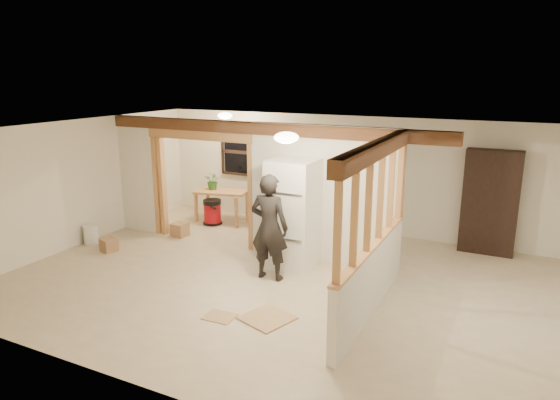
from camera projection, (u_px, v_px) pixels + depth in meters
The scene contains 28 objects.
floor at pixel (283, 282), 8.29m from camera, with size 9.00×6.50×0.01m, color beige.
ceiling at pixel (283, 131), 7.66m from camera, with size 9.00×6.50×0.01m, color white.
wall_back at pixel (348, 174), 10.80m from camera, with size 9.00×0.01×2.50m, color silver.
wall_front at pixel (145, 285), 5.15m from camera, with size 9.00×0.01×2.50m, color silver.
wall_left at pixel (79, 183), 9.90m from camera, with size 0.01×6.50×2.50m, color silver.
partition_left_stub at pixel (138, 174), 10.75m from camera, with size 0.90×0.12×2.50m, color silver.
partition_center at pixel (322, 195), 8.93m from camera, with size 2.80×0.12×2.50m, color silver.
doorway_frame at pixel (202, 189), 10.08m from camera, with size 2.46×0.14×2.20m, color tan.
header_beam_back at pixel (262, 129), 9.16m from camera, with size 7.00×0.18×0.22m, color brown.
header_beam_right at pixel (377, 150), 6.66m from camera, with size 0.18×3.30×0.22m, color brown.
pony_wall at pixel (371, 280), 7.13m from camera, with size 0.12×3.20×1.00m, color silver.
stud_partition at pixel (375, 202), 6.84m from camera, with size 0.14×3.20×1.32m, color tan.
window_back at pixel (242, 152), 11.77m from camera, with size 1.12×0.10×1.10m, color black.
ceiling_dome_main at pixel (286, 138), 7.11m from camera, with size 0.36×0.36×0.16m, color #FFEABF.
ceiling_dome_util at pixel (225, 116), 10.74m from camera, with size 0.32×0.32×0.14m, color #FFEABF.
hanging_bulb at pixel (228, 134), 9.99m from camera, with size 0.07×0.07×0.07m, color #FFD88C.
refrigerator at pixel (293, 214), 8.77m from camera, with size 0.80×0.77×1.93m, color white.
woman at pixel (269, 227), 8.23m from camera, with size 0.66×0.43×1.80m, color #2D2829.
work_table at pixel (222, 206), 11.55m from camera, with size 1.19×0.59×0.75m, color tan.
potted_plant at pixel (213, 181), 11.52m from camera, with size 0.36×0.31×0.40m, color #36712B.
shop_vac at pixel (212, 212), 11.39m from camera, with size 0.45×0.45×0.58m, color maroon.
bookshelf at pixel (490, 202), 9.42m from camera, with size 1.00×0.33×2.00m, color black.
bucket at pixel (91, 235), 10.10m from camera, with size 0.30×0.30×0.39m, color silver.
box_util_a at pixel (266, 236), 10.11m from camera, with size 0.37×0.32×0.32m, color #A3754F.
box_util_b at pixel (180, 230), 10.59m from camera, with size 0.30×0.30×0.28m, color #A3754F.
box_front at pixel (109, 245), 9.70m from camera, with size 0.31×0.25×0.25m, color #A3754F.
floor_panel_near at pixel (267, 318), 7.05m from camera, with size 0.63×0.63×0.02m, color tan.
floor_panel_far at pixel (220, 317), 7.10m from camera, with size 0.43×0.35×0.01m, color tan.
Camera 1 is at (3.35, -6.92, 3.38)m, focal length 32.00 mm.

